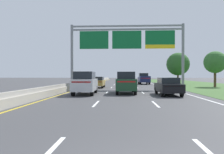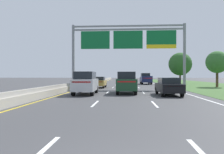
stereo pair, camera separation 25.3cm
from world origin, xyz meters
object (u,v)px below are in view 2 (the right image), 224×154
Objects in this scene: pickup_truck_navy at (146,79)px; roadside_tree_mid at (217,62)px; car_gold_left_lane_sedan at (99,82)px; car_darkgreen_centre_lane_suv at (126,82)px; car_silver_left_lane_suv at (86,83)px; car_black_right_lane_sedan at (169,86)px; overhead_sign_gantry at (128,43)px; roadside_tree_far at (180,64)px.

pickup_truck_navy is 14.39m from roadside_tree_mid.
car_darkgreen_centre_lane_suv reaches higher than car_gold_left_lane_sedan.
car_gold_left_lane_sedan is at bearing -0.90° from car_silver_left_lane_suv.
pickup_truck_navy is 1.01× the size of roadside_tree_mid.
car_black_right_lane_sedan is at bearing -124.95° from roadside_tree_mid.
roadside_tree_far is at bearing 58.41° from overhead_sign_gantry.
overhead_sign_gantry is 3.17× the size of car_silver_left_lane_suv.
car_darkgreen_centre_lane_suv is at bearing -113.77° from roadside_tree_far.
pickup_truck_navy is 0.83× the size of roadside_tree_far.
roadside_tree_mid is 0.83× the size of roadside_tree_far.
roadside_tree_mid is (9.70, -10.29, 2.65)m from pickup_truck_navy.
roadside_tree_mid is (9.78, 13.99, 2.91)m from car_black_right_lane_sedan.
car_black_right_lane_sedan is 0.82× the size of roadside_tree_mid.
roadside_tree_far reaches higher than roadside_tree_mid.
roadside_tree_far reaches higher than pickup_truck_navy.
roadside_tree_mid is at bearing 19.39° from overhead_sign_gantry.
roadside_tree_mid reaches higher than car_black_right_lane_sedan.
car_darkgreen_centre_lane_suv is at bearing -91.57° from overhead_sign_gantry.
car_silver_left_lane_suv is (-7.61, -23.83, 0.02)m from pickup_truck_navy.
overhead_sign_gantry is 2.30× the size of roadside_tree_far.
car_silver_left_lane_suv is (-7.54, 0.46, 0.28)m from car_black_right_lane_sedan.
car_silver_left_lane_suv is at bearing -179.54° from car_gold_left_lane_sedan.
car_silver_left_lane_suv is 1.00× the size of car_darkgreen_centre_lane_suv.
overhead_sign_gantry reaches higher than car_silver_left_lane_suv.
roadside_tree_far reaches higher than car_gold_left_lane_sedan.
overhead_sign_gantry is 6.95m from car_gold_left_lane_sedan.
car_gold_left_lane_sedan is 10.32m from car_darkgreen_centre_lane_suv.
pickup_truck_navy is 1.23× the size of car_gold_left_lane_sedan.
pickup_truck_navy is 15.15m from car_gold_left_lane_sedan.
car_black_right_lane_sedan is at bearing -69.12° from overhead_sign_gantry.
car_darkgreen_centre_lane_suv is at bearing -157.97° from car_gold_left_lane_sedan.
overhead_sign_gantry is at bearing -121.59° from roadside_tree_far.
car_darkgreen_centre_lane_suv is 18.48m from roadside_tree_mid.
pickup_truck_navy is at bearing 133.31° from roadside_tree_mid.
pickup_truck_navy is 24.29m from car_black_right_lane_sedan.
overhead_sign_gantry is at bearing 20.13° from car_black_right_lane_sedan.
car_darkgreen_centre_lane_suv is at bearing -137.74° from roadside_tree_mid.
roadside_tree_mid is at bearing -137.70° from pickup_truck_navy.
car_darkgreen_centre_lane_suv is (3.78, 1.23, 0.00)m from car_silver_left_lane_suv.
roadside_tree_far is at bearing -24.65° from car_darkgreen_centre_lane_suv.
car_silver_left_lane_suv is at bearing -114.29° from overhead_sign_gantry.
car_black_right_lane_sedan is 0.94× the size of car_darkgreen_centre_lane_suv.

